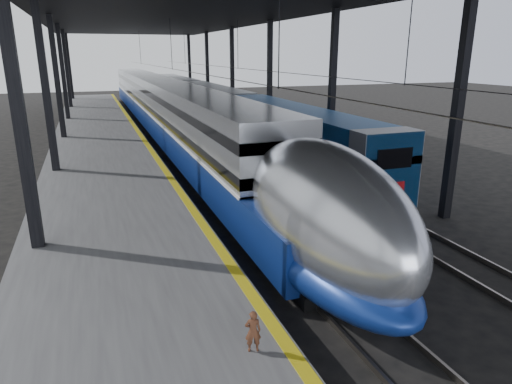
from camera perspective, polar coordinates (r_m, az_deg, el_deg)
name	(u,v)px	position (r m, az deg, el deg)	size (l,w,h in m)	color
ground	(278,326)	(11.99, 2.80, -16.35)	(160.00, 160.00, 0.00)	black
platform	(102,156)	(29.85, -18.70, 4.30)	(6.00, 80.00, 1.00)	#4C4C4F
yellow_strip	(147,145)	(29.92, -13.42, 5.75)	(0.30, 80.00, 0.01)	gold
rails	(226,153)	(31.10, -3.74, 4.85)	(6.52, 80.00, 0.16)	slate
canopy	(182,9)	(29.90, -9.24, 21.61)	(18.00, 75.00, 9.47)	black
tgv_train	(166,110)	(39.03, -11.20, 10.01)	(3.10, 65.20, 4.44)	silver
second_train	(214,106)	(43.37, -5.28, 10.64)	(2.68, 56.05, 3.68)	#164C90
child	(253,331)	(9.20, -0.39, -17.00)	(0.32, 0.21, 0.88)	#532D1B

